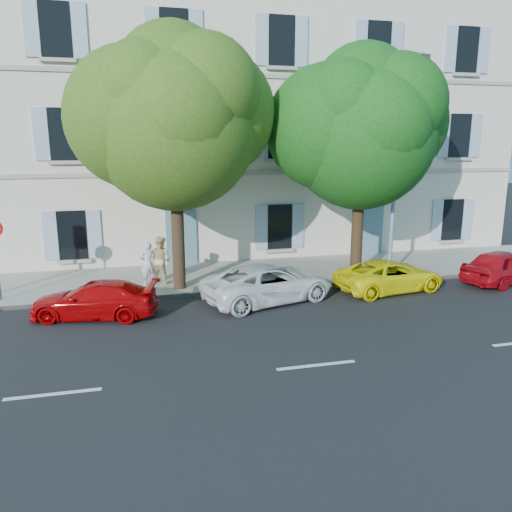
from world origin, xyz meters
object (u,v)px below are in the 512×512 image
object	(u,v)px
tree_left	(174,128)
pedestrian_b	(161,259)
car_white_coupe	(269,283)
car_red_hatchback	(505,266)
car_yellow_supercar	(390,276)
street_lamp	(398,157)
tree_right	(361,136)
car_red_coupe	(94,300)
pedestrian_a	(148,263)

from	to	relation	value
tree_left	pedestrian_b	xyz separation A→B (m)	(-0.60, 0.95, -4.75)
car_white_coupe	car_red_hatchback	distance (m)	9.40
car_yellow_supercar	car_red_hatchback	world-z (taller)	car_red_hatchback
street_lamp	tree_right	bearing A→B (deg)	169.35
car_yellow_supercar	tree_right	world-z (taller)	tree_right
tree_left	street_lamp	bearing A→B (deg)	-2.37
car_red_coupe	car_red_hatchback	distance (m)	15.03
pedestrian_a	pedestrian_b	world-z (taller)	pedestrian_b
car_yellow_supercar	pedestrian_b	xyz separation A→B (m)	(-8.05, 2.61, 0.46)
car_yellow_supercar	street_lamp	world-z (taller)	street_lamp
street_lamp	pedestrian_b	size ratio (longest dim) A/B	4.62
pedestrian_b	car_red_hatchback	bearing A→B (deg)	-151.36
tree_right	pedestrian_a	bearing A→B (deg)	173.98
car_white_coupe	street_lamp	size ratio (longest dim) A/B	0.56
pedestrian_b	tree_left	bearing A→B (deg)	162.69
tree_left	street_lamp	distance (m)	8.30
car_red_hatchback	tree_right	bearing A→B (deg)	55.61
car_red_hatchback	tree_right	distance (m)	7.46
car_white_coupe	tree_left	size ratio (longest dim) A/B	0.52
car_yellow_supercar	street_lamp	distance (m)	4.45
car_yellow_supercar	tree_left	bearing A→B (deg)	68.49
street_lamp	car_yellow_supercar	bearing A→B (deg)	-120.63
car_red_hatchback	tree_left	world-z (taller)	tree_left
car_red_coupe	tree_right	size ratio (longest dim) A/B	0.46
tree_left	street_lamp	world-z (taller)	tree_left
car_red_coupe	car_red_hatchback	bearing A→B (deg)	104.13
car_red_coupe	tree_right	distance (m)	10.99
tree_right	street_lamp	size ratio (longest dim) A/B	1.03
pedestrian_a	pedestrian_b	size ratio (longest dim) A/B	0.91
car_yellow_supercar	car_red_hatchback	bearing A→B (deg)	-100.13
tree_left	pedestrian_a	world-z (taller)	tree_left
car_red_coupe	pedestrian_a	xyz separation A→B (m)	(1.72, 2.82, 0.39)
tree_right	pedestrian_b	world-z (taller)	tree_right
car_yellow_supercar	pedestrian_a	distance (m)	8.86
car_red_coupe	tree_right	xyz separation A→B (m)	(9.61, 1.99, 4.94)
car_yellow_supercar	tree_left	distance (m)	9.24
car_red_hatchback	tree_right	size ratio (longest dim) A/B	0.46
tree_right	pedestrian_a	world-z (taller)	tree_right
car_white_coupe	car_red_coupe	bearing A→B (deg)	76.23
tree_right	pedestrian_b	size ratio (longest dim) A/B	4.76
car_yellow_supercar	street_lamp	size ratio (longest dim) A/B	0.50
tree_left	tree_right	distance (m)	6.83
tree_right	pedestrian_a	size ratio (longest dim) A/B	5.24
car_white_coupe	pedestrian_b	world-z (taller)	pedestrian_b
tree_right	car_red_coupe	bearing A→B (deg)	-168.32
tree_right	street_lamp	distance (m)	1.62
car_red_coupe	car_white_coupe	bearing A→B (deg)	105.58
car_red_hatchback	tree_left	bearing A→B (deg)	64.65
car_white_coupe	street_lamp	xyz separation A→B (m)	(5.39, 1.46, 4.11)
car_white_coupe	pedestrian_a	bearing A→B (deg)	40.36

